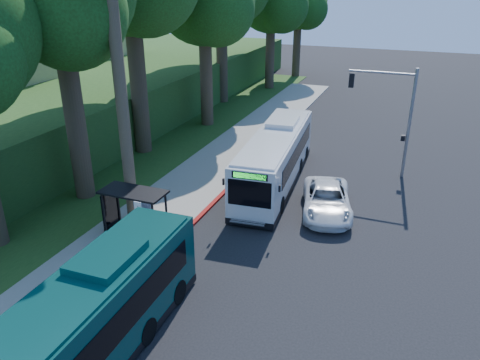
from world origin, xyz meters
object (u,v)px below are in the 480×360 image
at_px(teal_bus, 78,333).
at_px(bus_shelter, 132,203).
at_px(white_bus, 276,157).
at_px(pickup, 327,200).

bearing_deg(teal_bus, bus_shelter, 111.72).
distance_m(white_bus, pickup, 4.89).
height_order(teal_bus, pickup, teal_bus).
height_order(white_bus, pickup, white_bus).
xyz_separation_m(bus_shelter, white_bus, (4.64, 8.82, -0.04)).
relative_size(teal_bus, pickup, 2.19).
bearing_deg(pickup, white_bus, 129.82).
bearing_deg(teal_bus, white_bus, 85.13).
distance_m(bus_shelter, pickup, 10.44).
xyz_separation_m(bus_shelter, pickup, (8.49, 5.99, -1.04)).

